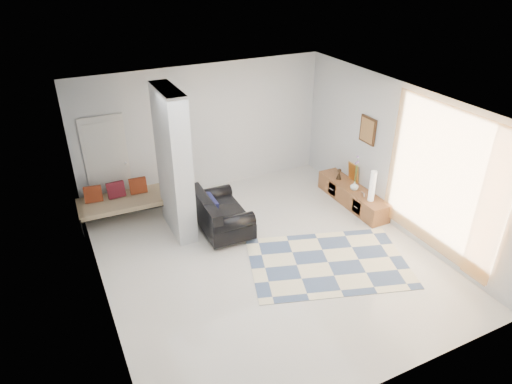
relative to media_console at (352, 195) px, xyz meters
name	(u,v)px	position (x,y,z in m)	size (l,w,h in m)	color
floor	(267,257)	(-2.52, -0.90, -0.20)	(6.00, 6.00, 0.00)	beige
ceiling	(269,106)	(-2.52, -0.90, 2.60)	(6.00, 6.00, 0.00)	white
wall_back	(204,130)	(-2.52, 2.10, 1.20)	(6.00, 6.00, 0.00)	silver
wall_front	(390,302)	(-2.52, -3.90, 1.20)	(6.00, 6.00, 0.00)	silver
wall_left	(94,229)	(-5.27, -0.90, 1.20)	(6.00, 6.00, 0.00)	silver
wall_right	(398,158)	(0.23, -0.90, 1.20)	(6.00, 6.00, 0.00)	silver
partition_column	(174,164)	(-3.62, 0.70, 1.20)	(0.35, 1.20, 2.80)	#B6BABE
hallway_door	(107,164)	(-4.62, 2.06, 0.82)	(0.85, 0.06, 2.04)	silver
curtain	(442,182)	(0.15, -2.05, 1.25)	(2.55, 2.55, 0.00)	#FEA743
wall_art	(368,130)	(0.20, 0.00, 1.45)	(0.04, 0.45, 0.55)	#39200F
media_console	(352,195)	(0.00, 0.00, 0.00)	(0.45, 1.96, 0.80)	brown
loveseat	(219,214)	(-2.94, 0.30, 0.16)	(0.89, 1.48, 0.76)	silver
daybed	(126,199)	(-4.44, 1.57, 0.21)	(1.94, 0.88, 0.77)	black
area_rug	(328,262)	(-1.62, -1.51, -0.20)	(2.71, 1.81, 0.01)	beige
cylinder_lamp	(372,186)	(-0.02, -0.60, 0.51)	(0.12, 0.12, 0.64)	white
bronze_figurine	(339,174)	(-0.05, 0.46, 0.32)	(0.12, 0.12, 0.24)	black
vase	(354,186)	(-0.05, -0.09, 0.29)	(0.18, 0.18, 0.18)	white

